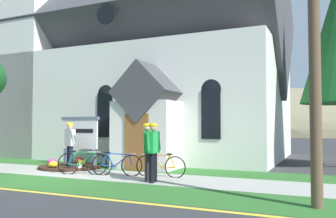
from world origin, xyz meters
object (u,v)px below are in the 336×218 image
object	(u,v)px
bicycle_white	(82,163)
cyclist_in_white_jersey	(70,141)
cyclist_in_yellow_jersey	(147,147)
cyclist_in_green_jersey	(153,147)
bicycle_yellow	(161,166)
church_sign	(80,134)
bicycle_red	(116,164)

from	to	relation	value
bicycle_white	cyclist_in_white_jersey	size ratio (longest dim) A/B	0.94
bicycle_white	cyclist_in_yellow_jersey	world-z (taller)	cyclist_in_yellow_jersey
cyclist_in_white_jersey	cyclist_in_green_jersey	size ratio (longest dim) A/B	1.02
bicycle_yellow	cyclist_in_green_jersey	size ratio (longest dim) A/B	0.99
bicycle_yellow	cyclist_in_green_jersey	bearing A→B (deg)	-75.01
bicycle_white	cyclist_in_white_jersey	xyz separation A→B (m)	(-1.42, 1.08, 0.68)
bicycle_white	cyclist_in_green_jersey	bearing A→B (deg)	-9.39
bicycle_yellow	cyclist_in_green_jersey	world-z (taller)	cyclist_in_green_jersey
bicycle_yellow	cyclist_in_white_jersey	world-z (taller)	cyclist_in_white_jersey
church_sign	bicycle_red	world-z (taller)	church_sign
cyclist_in_white_jersey	cyclist_in_green_jersey	distance (m)	4.65
church_sign	bicycle_yellow	size ratio (longest dim) A/B	1.15
bicycle_red	cyclist_in_white_jersey	size ratio (longest dim) A/B	0.96
bicycle_red	cyclist_in_green_jersey	distance (m)	2.04
church_sign	cyclist_in_green_jersey	xyz separation A→B (m)	(4.53, -2.35, -0.26)
bicycle_red	bicycle_white	world-z (taller)	bicycle_white
church_sign	cyclist_in_yellow_jersey	xyz separation A→B (m)	(4.21, -2.13, -0.26)
church_sign	cyclist_in_yellow_jersey	world-z (taller)	church_sign
church_sign	cyclist_in_white_jersey	size ratio (longest dim) A/B	1.13
cyclist_in_green_jersey	cyclist_in_yellow_jersey	distance (m)	0.39
bicycle_yellow	bicycle_red	bearing A→B (deg)	-166.55
cyclist_in_white_jersey	church_sign	bearing A→B (deg)	100.57
church_sign	cyclist_in_green_jersey	bearing A→B (deg)	-27.39
bicycle_red	bicycle_yellow	xyz separation A→B (m)	(1.46, 0.35, -0.01)
cyclist_in_white_jersey	bicycle_red	bearing A→B (deg)	-16.86
bicycle_yellow	cyclist_in_yellow_jersey	bearing A→B (deg)	-91.27
bicycle_red	cyclist_in_white_jersey	xyz separation A→B (m)	(-2.62, 0.79, 0.69)
church_sign	cyclist_in_white_jersey	xyz separation A→B (m)	(0.15, -0.78, -0.24)
cyclist_in_yellow_jersey	bicycle_white	bearing A→B (deg)	174.20
church_sign	cyclist_in_yellow_jersey	bearing A→B (deg)	-26.80
church_sign	bicycle_yellow	world-z (taller)	church_sign
church_sign	bicycle_yellow	distance (m)	4.50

